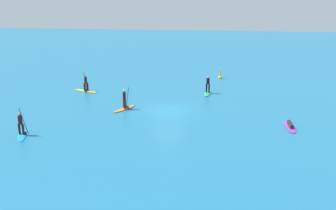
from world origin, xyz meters
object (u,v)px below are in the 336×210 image
object	(u,v)px
surfer_on_blue_board	(21,129)
surfer_on_green_board	(208,89)
marker_buoy	(220,77)
surfer_on_yellow_board	(86,88)
surfer_on_purple_board	(290,125)
surfer_on_orange_board	(125,104)

from	to	relation	value
surfer_on_blue_board	surfer_on_green_board	xyz separation A→B (m)	(13.76, 12.89, -0.05)
surfer_on_green_board	marker_buoy	bearing A→B (deg)	-5.03
surfer_on_green_board	marker_buoy	size ratio (longest dim) A/B	2.09
marker_buoy	surfer_on_green_board	bearing A→B (deg)	-102.30
surfer_on_blue_board	surfer_on_yellow_board	size ratio (longest dim) A/B	0.97
surfer_on_blue_board	surfer_on_green_board	distance (m)	18.86
surfer_on_purple_board	marker_buoy	xyz separation A→B (m)	(-5.17, 15.50, 0.09)
surfer_on_purple_board	surfer_on_green_board	world-z (taller)	surfer_on_green_board
marker_buoy	surfer_on_blue_board	bearing A→B (deg)	-127.99
surfer_on_blue_board	surfer_on_yellow_board	distance (m)	12.28
surfer_on_blue_board	surfer_on_purple_board	world-z (taller)	surfer_on_blue_board
surfer_on_blue_board	surfer_on_orange_board	world-z (taller)	surfer_on_blue_board
surfer_on_yellow_board	surfer_on_purple_board	distance (m)	21.00
surfer_on_orange_board	surfer_on_yellow_board	bearing A→B (deg)	76.87
surfer_on_yellow_board	marker_buoy	size ratio (longest dim) A/B	2.18
surfer_on_orange_board	surfer_on_blue_board	bearing A→B (deg)	169.48
surfer_on_yellow_board	surfer_on_green_board	size ratio (longest dim) A/B	1.04
marker_buoy	surfer_on_yellow_board	bearing A→B (deg)	-152.92
surfer_on_yellow_board	surfer_on_blue_board	bearing A→B (deg)	-74.30
surfer_on_yellow_board	surfer_on_orange_board	world-z (taller)	surfer_on_yellow_board
surfer_on_yellow_board	surfer_on_orange_board	distance (m)	7.52
surfer_on_blue_board	surfer_on_green_board	world-z (taller)	surfer_on_blue_board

